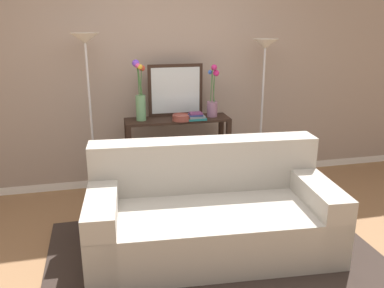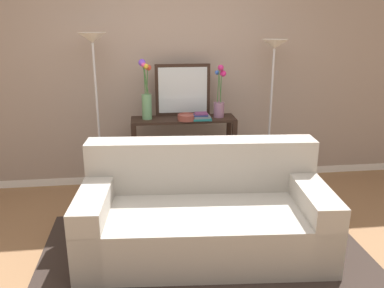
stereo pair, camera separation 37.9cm
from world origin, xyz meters
name	(u,v)px [view 1 (the left image)]	position (x,y,z in m)	size (l,w,h in m)	color
ground_plane	(199,275)	(0.00, 0.00, -0.01)	(16.00, 16.00, 0.02)	#936B47
back_wall	(157,65)	(0.00, 1.98, 1.39)	(12.00, 0.15, 2.78)	white
area_rug	(214,255)	(0.19, 0.22, 0.01)	(2.73, 1.72, 0.01)	#332823
couch	(210,214)	(0.19, 0.38, 0.31)	(2.08, 1.13, 0.88)	#ADA89E
console_table	(178,143)	(0.15, 1.58, 0.57)	(1.13, 0.33, 0.86)	black
floor_lamp_left	(87,72)	(-0.76, 1.57, 1.39)	(0.28, 0.28, 1.76)	silver
floor_lamp_right	(264,72)	(1.12, 1.57, 1.33)	(0.28, 0.28, 1.69)	silver
wall_mirror	(176,90)	(0.16, 1.71, 1.14)	(0.61, 0.02, 0.57)	black
vase_tall_flowers	(140,97)	(-0.24, 1.58, 1.11)	(0.13, 0.12, 0.64)	#669E6B
vase_short_flowers	(213,100)	(0.55, 1.58, 1.04)	(0.13, 0.13, 0.57)	gray
fruit_bowl	(182,117)	(0.17, 1.48, 0.89)	(0.20, 0.20, 0.06)	brown
book_stack	(196,117)	(0.33, 1.47, 0.89)	(0.20, 0.15, 0.08)	#1E7075
book_row_under_console	(157,188)	(-0.09, 1.58, 0.06)	(0.44, 0.17, 0.13)	gold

